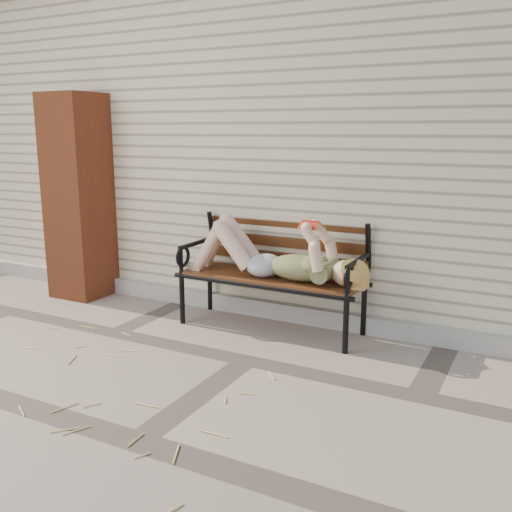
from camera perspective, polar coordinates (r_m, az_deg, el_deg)
The scene contains 7 objects.
ground at distance 4.24m, azimuth -0.92°, elevation -10.41°, with size 80.00×80.00×0.00m, color gray.
house_wall at distance 6.70m, azimuth 11.61°, elevation 10.96°, with size 8.00×4.00×3.00m, color beige.
foundation_strip at distance 5.03m, azimuth 4.38°, elevation -5.78°, with size 8.00×0.10×0.15m, color #AEA79D.
brick_pillar at distance 5.94m, azimuth -17.30°, elevation 5.65°, with size 0.50×0.50×2.00m, color #944121.
garden_bench at distance 4.80m, azimuth 2.02°, elevation -0.02°, with size 1.68×0.67×1.09m.
reading_woman at distance 4.67m, azimuth 1.47°, elevation 0.08°, with size 1.59×0.36×0.50m.
straw_scatter at distance 4.17m, azimuth -17.27°, elevation -11.35°, with size 2.87×1.72×0.01m.
Camera 1 is at (1.87, -3.43, 1.65)m, focal length 40.00 mm.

